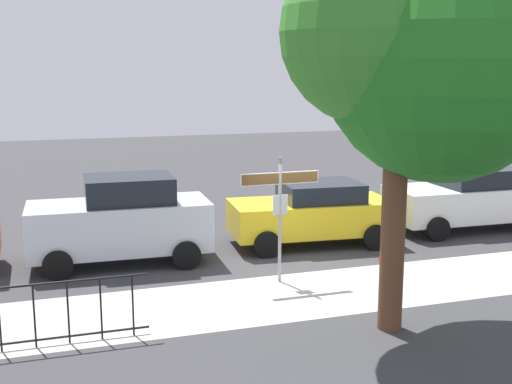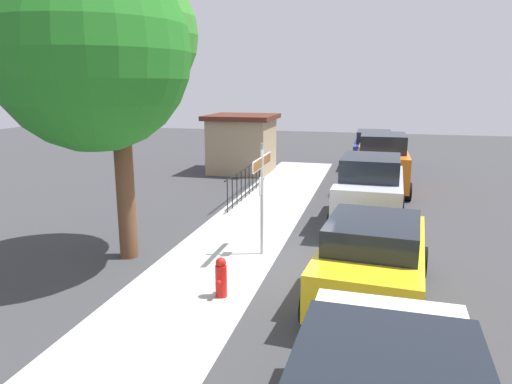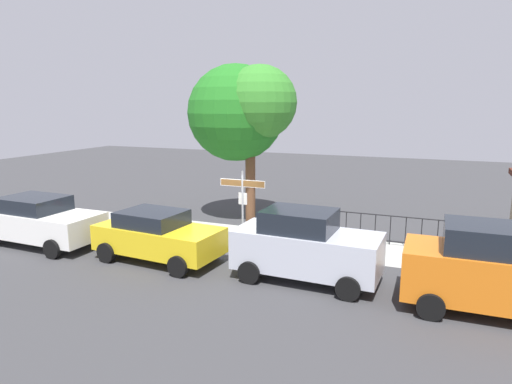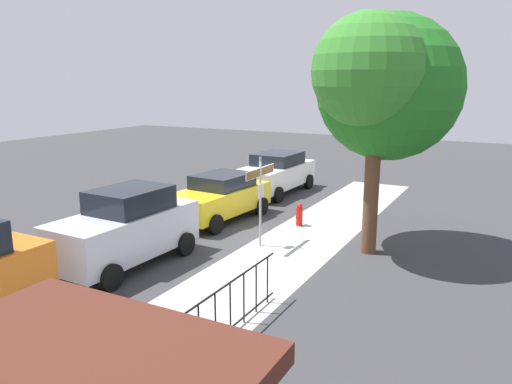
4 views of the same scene
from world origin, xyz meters
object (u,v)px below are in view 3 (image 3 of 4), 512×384
(car_white, at_px, (40,220))
(fire_hydrant, at_px, (186,225))
(car_silver, at_px, (306,246))
(shade_tree, at_px, (241,110))
(car_orange, at_px, (500,271))
(car_yellow, at_px, (158,235))
(street_sign, at_px, (243,194))

(car_white, height_order, fire_hydrant, car_white)
(car_silver, bearing_deg, shade_tree, 130.97)
(car_white, distance_m, car_silver, 9.61)
(shade_tree, bearing_deg, car_white, -132.77)
(car_white, height_order, car_orange, car_orange)
(fire_hydrant, bearing_deg, car_yellow, -77.40)
(car_silver, bearing_deg, street_sign, 143.19)
(car_orange, bearing_deg, fire_hydrant, 163.64)
(car_orange, distance_m, fire_hydrant, 10.65)
(street_sign, bearing_deg, car_yellow, -125.61)
(car_yellow, distance_m, car_orange, 9.60)
(street_sign, height_order, shade_tree, shade_tree)
(street_sign, xyz_separation_m, car_white, (-6.63, -2.72, -0.93))
(shade_tree, xyz_separation_m, car_white, (-5.27, -5.70, -3.78))
(street_sign, relative_size, car_yellow, 0.63)
(car_yellow, distance_m, car_silver, 4.81)
(car_silver, relative_size, fire_hydrant, 5.28)
(car_white, bearing_deg, shade_tree, 48.89)
(car_white, xyz_separation_m, car_silver, (9.61, 0.32, 0.12))
(car_white, relative_size, car_yellow, 1.08)
(shade_tree, distance_m, fire_hydrant, 5.21)
(fire_hydrant, bearing_deg, shade_tree, 68.75)
(street_sign, xyz_separation_m, fire_hydrant, (-2.44, 0.20, -1.43))
(car_white, xyz_separation_m, car_orange, (14.40, -0.02, 0.18))
(car_orange, height_order, fire_hydrant, car_orange)
(car_white, bearing_deg, fire_hydrant, 36.53)
(car_yellow, height_order, fire_hydrant, car_yellow)
(car_yellow, relative_size, car_silver, 1.02)
(car_yellow, bearing_deg, fire_hydrant, 107.17)
(shade_tree, bearing_deg, car_orange, -32.01)
(car_yellow, bearing_deg, car_white, -173.46)
(shade_tree, bearing_deg, street_sign, -65.36)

